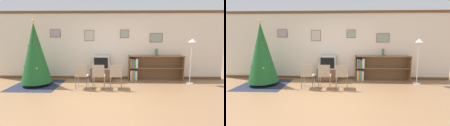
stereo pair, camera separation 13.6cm
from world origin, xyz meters
The scene contains 12 objects.
ground_plane centered at (0.00, 0.00, 0.00)m, with size 24.00×24.00×0.00m, color #936B47.
wall_back centered at (0.00, 2.42, 1.35)m, with size 9.16×0.11×2.70m.
area_rug centered at (-2.44, 1.36, 0.00)m, with size 1.64×1.65×0.01m.
christmas_tree centered at (-2.44, 1.36, 1.14)m, with size 1.03×1.03×2.28m.
tv_console centered at (-0.20, 2.09, 0.24)m, with size 0.82×0.52×0.47m.
television centered at (-0.20, 2.09, 0.73)m, with size 0.63×0.51×0.52m.
folding_chair_left centered at (-0.76, 0.96, 0.47)m, with size 0.40×0.40×0.82m.
folding_chair_center centered at (-0.20, 0.96, 0.47)m, with size 0.40×0.40×0.82m.
folding_chair_right centered at (0.36, 0.96, 0.47)m, with size 0.40×0.40×0.82m.
bookshelf centered at (1.59, 2.20, 0.47)m, with size 2.10×0.36×0.96m.
vase centered at (1.92, 2.21, 1.11)m, with size 0.10×0.10×0.28m.
standing_lamp centered at (3.08, 1.74, 1.25)m, with size 0.28×0.28×1.63m.
Camera 2 is at (0.52, -4.58, 1.73)m, focal length 28.00 mm.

